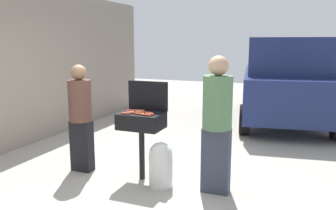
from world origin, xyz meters
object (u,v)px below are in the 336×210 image
object	(u,v)px
hot_dog_4	(126,113)
hot_dog_9	(130,112)
hot_dog_5	(146,115)
person_right	(217,120)
hot_dog_8	(140,114)
parked_minivan	(285,80)
person_left	(81,114)
hot_dog_1	(150,114)
hot_dog_2	(140,111)
hot_dog_3	(132,110)
hot_dog_0	(149,113)
hot_dog_6	(131,112)
propane_tank	(161,164)
hot_dog_10	(140,112)
hot_dog_7	(139,112)
bbq_grill	(141,123)

from	to	relation	value
hot_dog_4	hot_dog_9	size ratio (longest dim) A/B	1.00
hot_dog_5	person_right	xyz separation A→B (m)	(0.93, 0.11, -0.01)
hot_dog_8	parked_minivan	distance (m)	4.94
person_left	person_right	size ratio (longest dim) A/B	0.91
person_right	parked_minivan	xyz separation A→B (m)	(0.56, 4.59, 0.07)
hot_dog_1	hot_dog_2	xyz separation A→B (m)	(-0.22, 0.17, 0.00)
hot_dog_1	hot_dog_3	bearing A→B (deg)	156.94
hot_dog_0	hot_dog_6	xyz separation A→B (m)	(-0.24, -0.07, 0.00)
propane_tank	hot_dog_0	bearing A→B (deg)	148.14
hot_dog_10	person_right	bearing A→B (deg)	-0.77
hot_dog_1	hot_dog_5	size ratio (longest dim) A/B	1.00
hot_dog_7	hot_dog_3	bearing A→B (deg)	159.37
hot_dog_8	person_right	xyz separation A→B (m)	(1.04, 0.08, -0.01)
hot_dog_7	person_left	size ratio (longest dim) A/B	0.08
hot_dog_7	person_left	xyz separation A→B (m)	(-0.94, -0.06, -0.10)
hot_dog_1	hot_dog_0	bearing A→B (deg)	123.05
hot_dog_3	propane_tank	size ratio (longest dim) A/B	0.21
hot_dog_3	propane_tank	world-z (taller)	hot_dog_3
hot_dog_8	hot_dog_2	bearing A→B (deg)	114.20
hot_dog_0	propane_tank	distance (m)	0.71
hot_dog_4	bbq_grill	bearing A→B (deg)	44.71
hot_dog_0	hot_dog_4	world-z (taller)	same
bbq_grill	hot_dog_5	size ratio (longest dim) A/B	7.37
hot_dog_5	hot_dog_9	distance (m)	0.32
hot_dog_0	hot_dog_9	world-z (taller)	same
hot_dog_9	hot_dog_10	distance (m)	0.14
hot_dog_2	hot_dog_5	size ratio (longest dim) A/B	1.00
hot_dog_2	hot_dog_0	bearing A→B (deg)	-29.23
hot_dog_5	hot_dog_9	bearing A→B (deg)	158.32
hot_dog_8	hot_dog_1	bearing A→B (deg)	18.13
hot_dog_6	parked_minivan	size ratio (longest dim) A/B	0.03
hot_dog_4	hot_dog_9	distance (m)	0.13
hot_dog_2	hot_dog_4	distance (m)	0.27
hot_dog_6	parked_minivan	bearing A→B (deg)	69.17
hot_dog_6	hot_dog_7	world-z (taller)	same
hot_dog_1	hot_dog_3	distance (m)	0.37
hot_dog_8	parked_minivan	world-z (taller)	parked_minivan
hot_dog_7	hot_dog_10	size ratio (longest dim) A/B	1.00
propane_tank	parked_minivan	size ratio (longest dim) A/B	0.13
parked_minivan	hot_dog_3	bearing A→B (deg)	59.66
hot_dog_5	hot_dog_10	distance (m)	0.20
hot_dog_0	hot_dog_2	size ratio (longest dim) A/B	1.00
hot_dog_9	propane_tank	distance (m)	0.83
hot_dog_6	propane_tank	size ratio (longest dim) A/B	0.21
hot_dog_8	parked_minivan	xyz separation A→B (m)	(1.61, 4.67, 0.05)
hot_dog_0	hot_dog_4	bearing A→B (deg)	-150.23
propane_tank	person_right	size ratio (longest dim) A/B	0.35
hot_dog_1	person_left	world-z (taller)	person_left
hot_dog_1	hot_dog_9	bearing A→B (deg)	171.34
hot_dog_6	hot_dog_1	bearing A→B (deg)	-0.08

